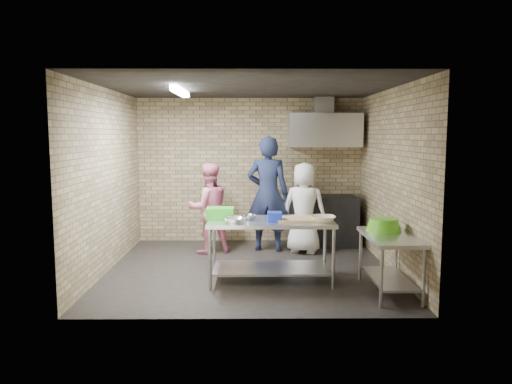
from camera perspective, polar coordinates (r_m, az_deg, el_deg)
floor at (r=7.44m, az=-0.77°, el=-9.02°), size 4.20×4.20×0.00m
ceiling at (r=7.19m, az=-0.80°, el=12.17°), size 4.20×4.20×0.00m
back_wall at (r=9.18m, az=-0.73°, el=2.55°), size 4.20×0.06×2.70m
front_wall at (r=5.20m, az=-0.87°, el=-0.65°), size 4.20×0.06×2.70m
left_wall at (r=7.50m, az=-17.05°, el=1.32°), size 0.06×4.00×2.70m
right_wall at (r=7.48m, az=15.52°, el=1.36°), size 0.06×4.00×2.70m
prep_table at (r=6.76m, az=1.72°, el=-6.87°), size 1.72×0.86×0.86m
side_counter at (r=6.52m, az=15.38°, el=-8.11°), size 0.60×1.20×0.75m
stove at (r=9.04m, az=7.87°, el=-3.32°), size 1.20×0.70×0.90m
range_hood at (r=8.96m, az=7.99°, el=7.19°), size 1.30×0.60×0.60m
hood_duct at (r=9.12m, az=7.90°, el=10.01°), size 0.35×0.30×0.30m
wall_shelf at (r=9.19m, az=9.66°, el=6.02°), size 0.80×0.20×0.04m
fluorescent_fixture at (r=7.26m, az=-8.88°, el=11.56°), size 0.10×1.25×0.08m
green_crate at (r=6.79m, az=-4.23°, el=-2.48°), size 0.38×0.29×0.15m
blue_tub at (r=6.57m, az=2.20°, el=-2.91°), size 0.19×0.19×0.12m
cutting_board at (r=6.67m, az=4.75°, el=-3.18°), size 0.52×0.40×0.03m
mixing_bowl_a at (r=6.47m, az=-2.63°, el=-3.32°), size 0.27×0.27×0.07m
mixing_bowl_b at (r=6.71m, az=-0.85°, el=-2.95°), size 0.21×0.21×0.06m
ceramic_bowl at (r=6.58m, az=7.89°, el=-3.13°), size 0.34×0.34×0.08m
green_basin at (r=6.65m, az=14.75°, el=-3.74°), size 0.46×0.46×0.17m
bottle_green at (r=9.22m, az=10.59°, el=6.59°), size 0.06×0.06×0.15m
man_navy at (r=8.44m, az=1.39°, el=-0.22°), size 0.79×0.58×2.00m
woman_pink at (r=8.34m, az=-5.58°, el=-1.89°), size 0.91×0.81×1.55m
woman_white at (r=8.35m, az=5.67°, el=-1.86°), size 0.89×0.73×1.55m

